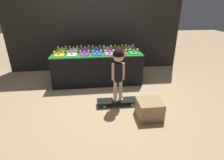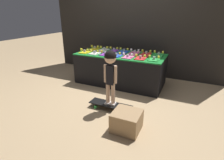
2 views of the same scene
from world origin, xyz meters
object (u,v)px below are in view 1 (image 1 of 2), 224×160
object	(u,v)px
skateboard_green_on_rack	(131,50)
child	(118,66)
skateboard_blue_on_rack	(97,51)
skateboard_pink_on_rack	(108,51)
skateboard_red_on_rack	(120,50)
storage_box	(149,109)
skateboard_white_on_rack	(73,52)
skateboard_yellow_on_rack	(61,52)
skateboard_purple_on_rack	(85,51)
skateboard_on_floor	(118,101)

from	to	relation	value
skateboard_green_on_rack	child	world-z (taller)	child
skateboard_blue_on_rack	skateboard_pink_on_rack	xyz separation A→B (m)	(0.25, -0.01, 0.00)
skateboard_red_on_rack	storage_box	world-z (taller)	skateboard_red_on_rack
skateboard_red_on_rack	skateboard_green_on_rack	bearing A→B (deg)	4.91
skateboard_blue_on_rack	skateboard_pink_on_rack	bearing A→B (deg)	-1.85
skateboard_red_on_rack	storage_box	size ratio (longest dim) A/B	1.85
skateboard_white_on_rack	skateboard_blue_on_rack	world-z (taller)	same
skateboard_blue_on_rack	skateboard_yellow_on_rack	bearing A→B (deg)	178.75
skateboard_purple_on_rack	storage_box	xyz separation A→B (m)	(0.95, -1.49, -0.53)
skateboard_white_on_rack	skateboard_pink_on_rack	xyz separation A→B (m)	(0.74, -0.02, 0.00)
skateboard_yellow_on_rack	storage_box	world-z (taller)	skateboard_yellow_on_rack
skateboard_yellow_on_rack	storage_box	bearing A→B (deg)	-45.88
skateboard_white_on_rack	skateboard_on_floor	size ratio (longest dim) A/B	0.95
skateboard_purple_on_rack	skateboard_on_floor	size ratio (longest dim) A/B	0.95
skateboard_white_on_rack	skateboard_red_on_rack	distance (m)	0.99
skateboard_purple_on_rack	skateboard_blue_on_rack	world-z (taller)	same
skateboard_green_on_rack	skateboard_on_floor	distance (m)	1.33
skateboard_yellow_on_rack	skateboard_on_floor	distance (m)	1.62
storage_box	skateboard_red_on_rack	bearing A→B (deg)	98.25
skateboard_yellow_on_rack	skateboard_red_on_rack	size ratio (longest dim) A/B	1.00
skateboard_red_on_rack	skateboard_on_floor	distance (m)	1.25
skateboard_purple_on_rack	skateboard_pink_on_rack	world-z (taller)	same
skateboard_yellow_on_rack	skateboard_white_on_rack	size ratio (longest dim) A/B	1.00
skateboard_red_on_rack	child	size ratio (longest dim) A/B	0.77
skateboard_purple_on_rack	skateboard_green_on_rack	world-z (taller)	same
skateboard_red_on_rack	skateboard_green_on_rack	xyz separation A→B (m)	(0.25, 0.02, 0.00)
skateboard_yellow_on_rack	skateboard_pink_on_rack	size ratio (longest dim) A/B	1.00
skateboard_yellow_on_rack	skateboard_white_on_rack	world-z (taller)	same
skateboard_yellow_on_rack	skateboard_on_floor	bearing A→B (deg)	-47.08
skateboard_yellow_on_rack	skateboard_blue_on_rack	distance (m)	0.74
skateboard_pink_on_rack	child	xyz separation A→B (m)	(0.04, -1.08, 0.03)
skateboard_on_floor	storage_box	xyz separation A→B (m)	(0.42, -0.38, 0.06)
storage_box	skateboard_yellow_on_rack	bearing A→B (deg)	134.12
skateboard_white_on_rack	storage_box	bearing A→B (deg)	-51.09
skateboard_white_on_rack	skateboard_purple_on_rack	world-z (taller)	same
skateboard_yellow_on_rack	storage_box	size ratio (longest dim) A/B	1.85
skateboard_yellow_on_rack	skateboard_blue_on_rack	bearing A→B (deg)	-1.25
skateboard_yellow_on_rack	skateboard_red_on_rack	xyz separation A→B (m)	(1.23, -0.02, 0.00)
skateboard_pink_on_rack	storage_box	world-z (taller)	skateboard_pink_on_rack
skateboard_white_on_rack	skateboard_purple_on_rack	bearing A→B (deg)	1.86
skateboard_purple_on_rack	storage_box	size ratio (longest dim) A/B	1.85
skateboard_pink_on_rack	skateboard_on_floor	bearing A→B (deg)	-87.66
skateboard_blue_on_rack	storage_box	xyz separation A→B (m)	(0.71, -1.48, -0.53)
skateboard_pink_on_rack	storage_box	size ratio (longest dim) A/B	1.85
skateboard_blue_on_rack	skateboard_red_on_rack	xyz separation A→B (m)	(0.49, -0.00, 0.00)
skateboard_pink_on_rack	skateboard_on_floor	distance (m)	1.23
skateboard_blue_on_rack	skateboard_on_floor	bearing A→B (deg)	-75.09
skateboard_red_on_rack	skateboard_blue_on_rack	bearing A→B (deg)	179.71
skateboard_white_on_rack	skateboard_purple_on_rack	distance (m)	0.25
skateboard_purple_on_rack	skateboard_red_on_rack	xyz separation A→B (m)	(0.74, -0.02, 0.00)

